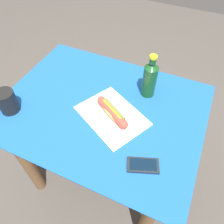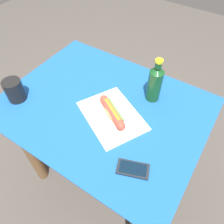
% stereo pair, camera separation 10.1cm
% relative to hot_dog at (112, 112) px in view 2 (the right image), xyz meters
% --- Properties ---
extents(ground_plane, '(6.00, 6.00, 0.00)m').
position_rel_hot_dog_xyz_m(ground_plane, '(-0.07, 0.03, -0.78)').
color(ground_plane, '#47423D').
rests_on(ground_plane, ground).
extents(dining_table, '(0.98, 0.76, 0.75)m').
position_rel_hot_dog_xyz_m(dining_table, '(-0.07, 0.03, -0.19)').
color(dining_table, brown).
rests_on(dining_table, ground).
extents(paper_wrapper, '(0.38, 0.35, 0.01)m').
position_rel_hot_dog_xyz_m(paper_wrapper, '(-0.00, -0.00, -0.03)').
color(paper_wrapper, white).
rests_on(paper_wrapper, dining_table).
extents(hot_dog, '(0.20, 0.13, 0.05)m').
position_rel_hot_dog_xyz_m(hot_dog, '(0.00, 0.00, 0.00)').
color(hot_dog, tan).
rests_on(hot_dog, paper_wrapper).
extents(cell_phone, '(0.14, 0.11, 0.01)m').
position_rel_hot_dog_xyz_m(cell_phone, '(0.22, -0.18, -0.02)').
color(cell_phone, black).
rests_on(cell_phone, dining_table).
extents(soda_bottle, '(0.07, 0.07, 0.23)m').
position_rel_hot_dog_xyz_m(soda_bottle, '(0.10, 0.21, 0.07)').
color(soda_bottle, '#14471E').
rests_on(soda_bottle, dining_table).
extents(drinking_cup, '(0.09, 0.09, 0.11)m').
position_rel_hot_dog_xyz_m(drinking_cup, '(-0.46, -0.16, 0.03)').
color(drinking_cup, black).
rests_on(drinking_cup, dining_table).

